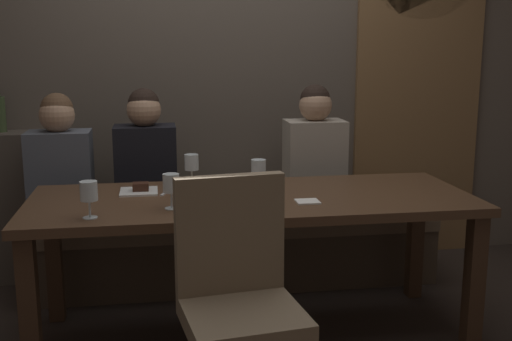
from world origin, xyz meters
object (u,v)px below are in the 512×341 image
(wine_glass_center_back, at_px, (192,164))
(wine_glass_far_right, at_px, (171,185))
(diner_far_end, at_px, (315,153))
(fork_on_table, at_px, (167,192))
(chair_near_side, at_px, (237,287))
(diner_bearded, at_px, (146,158))
(dessert_plate, at_px, (140,190))
(diner_redhead, at_px, (60,163))
(espresso_cup, at_px, (209,204))
(wine_glass_center_front, at_px, (258,169))
(dining_table, at_px, (252,213))
(banquette_bench, at_px, (235,249))
(wine_glass_end_left, at_px, (89,193))

(wine_glass_center_back, bearing_deg, wine_glass_far_right, -103.82)
(diner_far_end, height_order, fork_on_table, diner_far_end)
(fork_on_table, bearing_deg, chair_near_side, -54.69)
(diner_bearded, height_order, dessert_plate, diner_bearded)
(chair_near_side, height_order, dessert_plate, chair_near_side)
(wine_glass_center_back, relative_size, dessert_plate, 0.86)
(diner_redhead, xyz_separation_m, espresso_cup, (0.78, -0.90, -0.05))
(wine_glass_far_right, relative_size, wine_glass_center_front, 1.00)
(dining_table, height_order, diner_redhead, diner_redhead)
(diner_bearded, bearing_deg, wine_glass_far_right, -82.02)
(banquette_bench, height_order, wine_glass_far_right, wine_glass_far_right)
(diner_redhead, relative_size, dessert_plate, 4.03)
(chair_near_side, relative_size, wine_glass_center_front, 5.98)
(diner_redhead, distance_m, wine_glass_end_left, 1.00)
(diner_redhead, xyz_separation_m, diner_bearded, (0.49, 0.03, 0.01))
(diner_redhead, xyz_separation_m, wine_glass_far_right, (0.61, -0.86, 0.04))
(dessert_plate, bearing_deg, fork_on_table, -9.60)
(diner_far_end, bearing_deg, diner_bearded, 179.18)
(banquette_bench, distance_m, fork_on_table, 0.86)
(chair_near_side, bearing_deg, wine_glass_center_front, 75.09)
(fork_on_table, bearing_deg, dining_table, -0.35)
(diner_bearded, relative_size, wine_glass_center_back, 4.78)
(banquette_bench, height_order, dessert_plate, dessert_plate)
(diner_redhead, relative_size, espresso_cup, 6.38)
(diner_far_end, xyz_separation_m, wine_glass_end_left, (-1.26, -0.98, 0.03))
(wine_glass_center_front, height_order, espresso_cup, wine_glass_center_front)
(espresso_cup, bearing_deg, dessert_plate, 129.51)
(diner_bearded, distance_m, diner_far_end, 1.03)
(banquette_bench, height_order, diner_bearded, diner_bearded)
(espresso_cup, relative_size, dessert_plate, 0.63)
(diner_redhead, relative_size, wine_glass_end_left, 4.67)
(dining_table, height_order, wine_glass_center_front, wine_glass_center_front)
(espresso_cup, height_order, fork_on_table, espresso_cup)
(dessert_plate, bearing_deg, wine_glass_center_back, 28.41)
(chair_near_side, xyz_separation_m, dessert_plate, (-0.39, 0.90, 0.20))
(chair_near_side, distance_m, diner_bearded, 1.50)
(fork_on_table, bearing_deg, dessert_plate, -170.19)
(diner_bearded, height_order, wine_glass_center_back, diner_bearded)
(diner_far_end, relative_size, espresso_cup, 6.64)
(diner_bearded, xyz_separation_m, dessert_plate, (-0.03, -0.54, -0.07))
(diner_redhead, height_order, diner_bearded, diner_bearded)
(fork_on_table, bearing_deg, wine_glass_end_left, -108.72)
(dining_table, height_order, fork_on_table, fork_on_table)
(wine_glass_center_back, height_order, espresso_cup, wine_glass_center_back)
(wine_glass_end_left, bearing_deg, banquette_bench, 52.20)
(fork_on_table, bearing_deg, wine_glass_center_back, 70.33)
(wine_glass_center_front, xyz_separation_m, dessert_plate, (-0.61, 0.06, -0.10))
(dining_table, xyz_separation_m, espresso_cup, (-0.23, -0.22, 0.11))
(banquette_bench, relative_size, diner_far_end, 3.14)
(dessert_plate, bearing_deg, espresso_cup, -50.49)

